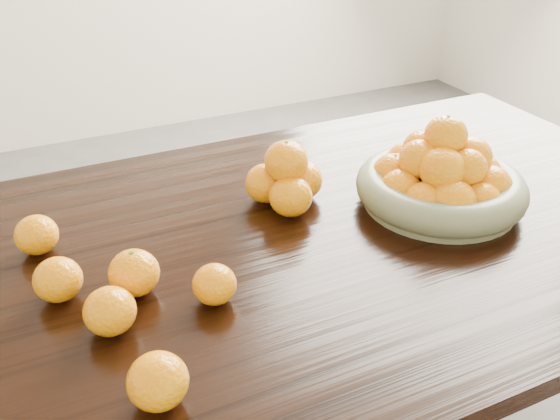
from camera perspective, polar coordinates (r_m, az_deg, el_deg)
name	(u,v)px	position (r m, az deg, el deg)	size (l,w,h in m)	color
dining_table	(254,285)	(1.24, -2.39, -6.86)	(2.00, 1.00, 0.75)	black
fruit_bowl	(441,179)	(1.35, 14.53, 2.73)	(0.36, 0.36, 0.20)	#6E7254
orange_pyramid	(286,180)	(1.31, 0.58, 2.78)	(0.17, 0.17, 0.14)	#FF9A07
loose_orange_0	(134,273)	(1.08, -13.20, -5.63)	(0.09, 0.09, 0.08)	#FF9A07
loose_orange_1	(158,381)	(0.88, -11.11, -15.11)	(0.08, 0.08, 0.08)	#FF9A07
loose_orange_2	(214,284)	(1.04, -6.02, -6.77)	(0.07, 0.07, 0.07)	#FF9A07
loose_orange_3	(37,235)	(1.24, -21.36, -2.13)	(0.08, 0.08, 0.07)	#FF9A07
loose_orange_4	(58,280)	(1.10, -19.64, -6.01)	(0.08, 0.08, 0.08)	#FF9A07
loose_orange_5	(110,311)	(1.01, -15.29, -8.91)	(0.08, 0.08, 0.08)	#FF9A07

